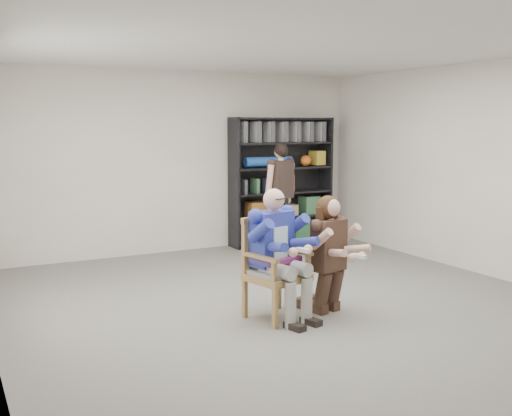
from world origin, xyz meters
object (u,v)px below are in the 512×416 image
seated_man (277,254)px  kneeling_woman (331,256)px  armchair (277,269)px  bookshelf (282,181)px  standing_man (281,200)px

seated_man → kneeling_woman: (0.58, -0.12, -0.06)m
armchair → seated_man: 0.16m
armchair → kneeling_woman: (0.58, -0.12, 0.10)m
kneeling_woman → seated_man: bearing=154.8°
bookshelf → seated_man: bearing=-120.9°
seated_man → kneeling_woman: seated_man is taller
standing_man → kneeling_woman: bearing=-128.2°
bookshelf → standing_man: bookshelf is taller
armchair → kneeling_woman: kneeling_woman is taller
seated_man → bookshelf: (2.04, 3.40, 0.37)m
armchair → standing_man: (1.52, 2.54, 0.33)m
bookshelf → standing_man: size_ratio=1.23×
kneeling_woman → armchair: bearing=154.8°
seated_man → armchair: bearing=-103.5°
armchair → bookshelf: (2.04, 3.40, 0.53)m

